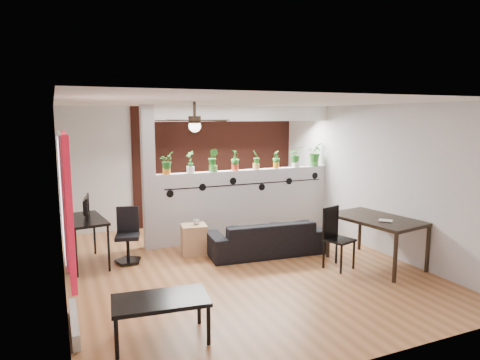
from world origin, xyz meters
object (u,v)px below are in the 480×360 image
(potted_plant_0, at_px, (166,163))
(dining_table, at_px, (377,223))
(potted_plant_6, at_px, (296,156))
(sofa, at_px, (266,238))
(potted_plant_1, at_px, (190,161))
(potted_plant_5, at_px, (276,159))
(potted_plant_3, at_px, (235,159))
(potted_plant_4, at_px, (256,159))
(potted_plant_2, at_px, (213,159))
(coffee_table, at_px, (161,303))
(cube_shelf, at_px, (194,239))
(folding_chair, at_px, (335,232))
(cup, at_px, (196,222))
(computer_desk, at_px, (85,223))
(ceiling_fan, at_px, (195,122))
(potted_plant_7, at_px, (314,154))
(office_chair, at_px, (128,239))

(potted_plant_0, relative_size, dining_table, 0.26)
(potted_plant_0, bearing_deg, potted_plant_6, 0.00)
(potted_plant_6, height_order, dining_table, potted_plant_6)
(sofa, bearing_deg, potted_plant_1, -42.27)
(potted_plant_1, bearing_deg, potted_plant_5, -0.00)
(potted_plant_3, distance_m, potted_plant_4, 0.45)
(potted_plant_2, height_order, potted_plant_5, potted_plant_2)
(potted_plant_2, bearing_deg, coffee_table, -118.75)
(potted_plant_6, height_order, cube_shelf, potted_plant_6)
(potted_plant_5, height_order, folding_chair, potted_plant_5)
(potted_plant_1, relative_size, potted_plant_6, 0.97)
(potted_plant_1, relative_size, cup, 3.46)
(potted_plant_4, xyz_separation_m, cube_shelf, (-1.51, -0.64, -1.29))
(cube_shelf, bearing_deg, sofa, -12.97)
(potted_plant_2, height_order, sofa, potted_plant_2)
(potted_plant_0, distance_m, potted_plant_5, 2.26)
(potted_plant_4, bearing_deg, potted_plant_1, 180.00)
(folding_chair, bearing_deg, dining_table, -12.35)
(cube_shelf, bearing_deg, potted_plant_5, 27.04)
(potted_plant_2, xyz_separation_m, potted_plant_4, (0.90, 0.00, -0.03))
(dining_table, height_order, folding_chair, folding_chair)
(potted_plant_5, distance_m, computer_desk, 3.85)
(ceiling_fan, distance_m, potted_plant_4, 2.67)
(computer_desk, bearing_deg, potted_plant_1, 13.71)
(potted_plant_0, xyz_separation_m, potted_plant_2, (0.90, -0.00, 0.02))
(computer_desk, bearing_deg, potted_plant_5, 7.17)
(potted_plant_2, relative_size, potted_plant_7, 0.91)
(computer_desk, bearing_deg, cube_shelf, -5.61)
(potted_plant_5, height_order, computer_desk, potted_plant_5)
(computer_desk, distance_m, dining_table, 4.70)
(potted_plant_4, bearing_deg, potted_plant_5, -0.00)
(cup, bearing_deg, dining_table, -33.82)
(potted_plant_1, distance_m, cube_shelf, 1.46)
(office_chair, bearing_deg, coffee_table, -91.74)
(potted_plant_1, distance_m, potted_plant_6, 2.26)
(potted_plant_3, bearing_deg, computer_desk, -170.57)
(potted_plant_3, bearing_deg, potted_plant_1, 180.00)
(potted_plant_5, relative_size, potted_plant_7, 0.74)
(potted_plant_1, distance_m, computer_desk, 2.16)
(potted_plant_2, distance_m, cup, 1.32)
(dining_table, relative_size, coffee_table, 1.45)
(potted_plant_1, relative_size, potted_plant_3, 1.02)
(computer_desk, height_order, folding_chair, folding_chair)
(sofa, xyz_separation_m, office_chair, (-2.29, 0.52, 0.11))
(potted_plant_1, bearing_deg, cup, -99.15)
(office_chair, height_order, coffee_table, office_chair)
(potted_plant_2, relative_size, coffee_table, 0.41)
(potted_plant_2, distance_m, sofa, 1.80)
(dining_table, bearing_deg, coffee_table, -165.44)
(potted_plant_7, bearing_deg, potted_plant_6, -180.00)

